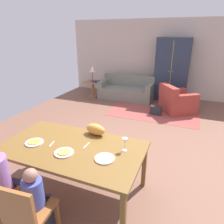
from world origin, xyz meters
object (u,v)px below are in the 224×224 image
object	(u,v)px
wine_glass	(125,142)
person_child	(38,204)
plate_near_woman	(105,159)
person_man	(1,185)
dining_table	(72,150)
couch	(127,90)
dining_chair_child	(26,212)
book_upper	(96,81)
side_table	(93,87)
plate_near_man	(34,143)
table_lamp	(92,70)
plate_near_child	(64,153)
cat	(96,129)
book_lower	(97,81)
handbag	(156,110)
armoire	(172,70)
armchair	(176,101)

from	to	relation	value
wine_glass	person_child	world-z (taller)	wine_glass
plate_near_woman	person_man	size ratio (longest dim) A/B	0.23
dining_table	couch	size ratio (longest dim) A/B	1.05
dining_chair_child	book_upper	world-z (taller)	dining_chair_child
dining_table	plate_near_woman	xyz separation A→B (m)	(0.54, -0.10, 0.07)
person_child	side_table	distance (m)	5.47
plate_near_man	plate_near_woman	xyz separation A→B (m)	(1.09, 0.02, 0.00)
dining_table	table_lamp	bearing A→B (deg)	113.77
plate_near_child	table_lamp	xyz separation A→B (m)	(-1.93, 4.56, 0.24)
plate_near_man	cat	bearing A→B (deg)	39.28
plate_near_man	dining_chair_child	distance (m)	1.00
dining_table	book_lower	distance (m)	4.75
dining_table	plate_near_child	world-z (taller)	plate_near_child
person_child	book_upper	size ratio (longest dim) A/B	4.20
handbag	person_child	bearing A→B (deg)	-97.72
armoire	person_child	bearing A→B (deg)	-97.23
plate_near_man	person_child	bearing A→B (deg)	-48.79
cat	wine_glass	bearing A→B (deg)	-16.73
plate_near_woman	book_lower	xyz separation A→B (m)	(-2.30, 4.51, -0.18)
person_man	couch	bearing A→B (deg)	91.75
side_table	book_upper	world-z (taller)	book_upper
dining_chair_child	person_man	bearing A→B (deg)	162.44
side_table	couch	bearing A→B (deg)	11.95
person_man	dining_table	bearing A→B (deg)	53.32
plate_near_woman	dining_chair_child	xyz separation A→B (m)	(-0.54, -0.81, -0.28)
cat	handbag	bearing A→B (deg)	90.85
book_lower	handbag	world-z (taller)	book_lower
couch	armchair	size ratio (longest dim) A/B	1.59
plate_near_child	wine_glass	bearing A→B (deg)	26.85
plate_near_woman	person_child	size ratio (longest dim) A/B	0.27
armchair	book_upper	size ratio (longest dim) A/B	5.41
wine_glass	book_upper	distance (m)	4.86
table_lamp	handbag	size ratio (longest dim) A/B	1.69
dining_chair_child	table_lamp	distance (m)	5.66
wine_glass	dining_table	bearing A→B (deg)	-165.80
book_upper	armchair	bearing A→B (deg)	-7.78
armoire	side_table	distance (m)	2.85
person_man	side_table	xyz separation A→B (m)	(-1.39, 5.11, -0.14)
person_man	person_child	bearing A→B (deg)	-0.55
dining_table	table_lamp	distance (m)	4.80
handbag	plate_near_child	bearing A→B (deg)	-98.83
dining_table	table_lamp	world-z (taller)	table_lamp
handbag	armoire	bearing A→B (deg)	84.05
person_man	table_lamp	bearing A→B (deg)	105.15
dining_table	wine_glass	distance (m)	0.76
person_child	cat	xyz separation A→B (m)	(0.15, 1.18, 0.41)
couch	book_lower	size ratio (longest dim) A/B	8.59
dining_table	dining_chair_child	bearing A→B (deg)	-89.52
plate_near_woman	handbag	xyz separation A→B (m)	(0.03, 3.58, -0.64)
armchair	armoire	bearing A→B (deg)	106.13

